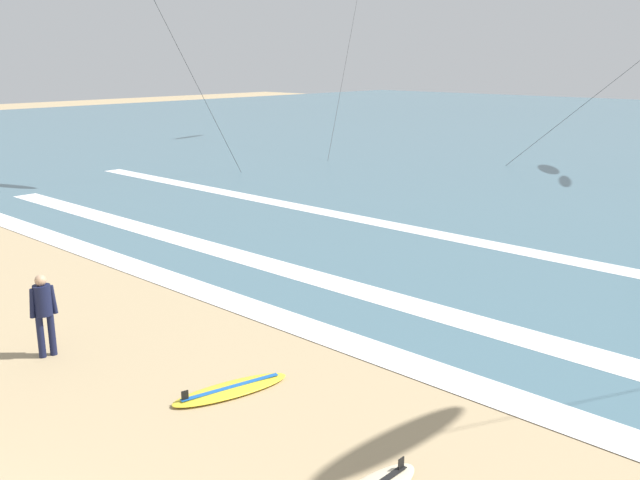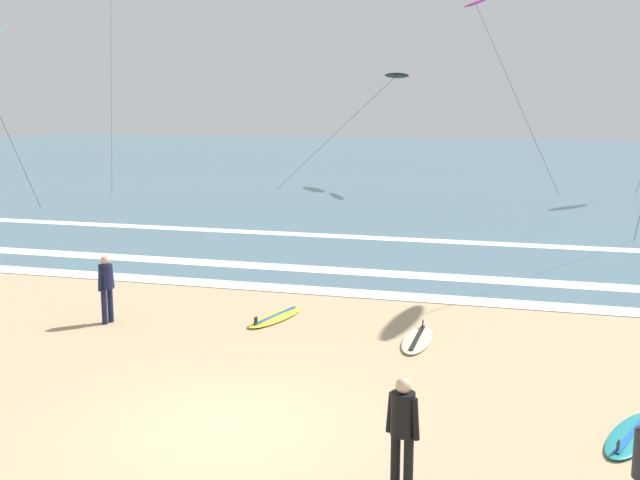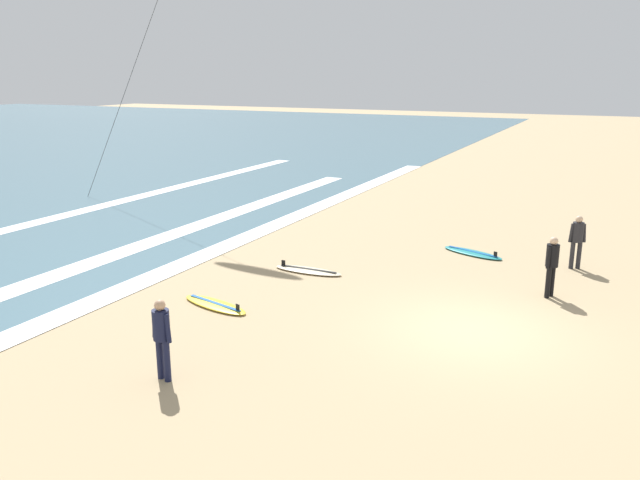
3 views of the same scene
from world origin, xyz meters
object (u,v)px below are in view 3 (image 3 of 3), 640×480
surfer_background_far (577,237)px  surfboard_foreground_flat (473,253)px  surfer_left_far (162,332)px  surfer_foreground_main (552,261)px  surfboard_near_water (308,270)px  surfboard_right_spare (215,305)px

surfer_background_far → surfboard_foreground_flat: size_ratio=0.74×
surfer_left_far → surfboard_foreground_flat: surfer_left_far is taller
surfer_background_far → surfboard_foreground_flat: bearing=85.6°
surfer_left_far → surfer_foreground_main: bearing=-37.0°
surfboard_near_water → surfboard_foreground_flat: 5.54m
surfboard_foreground_flat → surfboard_near_water: bearing=135.2°
surfer_foreground_main → surfboard_near_water: bearing=96.9°
surfer_left_far → surfboard_right_spare: (3.66, 1.38, -0.91)m
surfer_left_far → surfboard_near_water: (7.18, 0.57, -0.91)m
surfer_foreground_main → surfer_left_far: 9.98m
surfer_background_far → surfboard_near_water: size_ratio=0.76×
surfer_foreground_main → surfboard_right_spare: (-4.32, 7.39, -0.91)m
surfer_left_far → surfboard_foreground_flat: size_ratio=0.74×
surfer_foreground_main → surfboard_foreground_flat: size_ratio=0.74×
surfer_background_far → surfboard_near_water: surfer_background_far is taller
surfer_foreground_main → surfboard_foreground_flat: bearing=40.3°
surfer_foreground_main → surfboard_near_water: (-0.80, 6.57, -0.91)m
surfer_background_far → surfer_left_far: 12.62m
surfboard_near_water → surfboard_right_spare: (-3.52, 0.82, 0.00)m
surfer_foreground_main → surfer_background_far: (2.90, -0.39, 0.00)m
surfer_foreground_main → surfer_background_far: same height
surfboard_foreground_flat → surfer_left_far: bearing=163.3°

